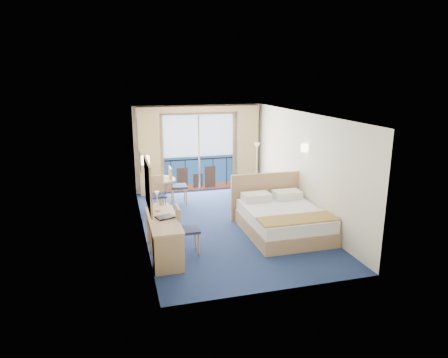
# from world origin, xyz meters

# --- Properties ---
(floor) EXTENTS (6.50, 6.50, 0.00)m
(floor) POSITION_xyz_m (0.00, 0.00, 0.00)
(floor) COLOR navy
(floor) RESTS_ON ground
(room_walls) EXTENTS (4.04, 6.54, 2.72)m
(room_walls) POSITION_xyz_m (0.00, 0.00, 1.78)
(room_walls) COLOR white
(room_walls) RESTS_ON ground
(balcony_door) EXTENTS (2.36, 0.03, 2.52)m
(balcony_door) POSITION_xyz_m (-0.01, 3.22, 1.14)
(balcony_door) COLOR navy
(balcony_door) RESTS_ON room_walls
(curtain_left) EXTENTS (0.65, 0.22, 2.55)m
(curtain_left) POSITION_xyz_m (-1.55, 3.07, 1.28)
(curtain_left) COLOR tan
(curtain_left) RESTS_ON room_walls
(curtain_right) EXTENTS (0.65, 0.22, 2.55)m
(curtain_right) POSITION_xyz_m (1.55, 3.07, 1.28)
(curtain_right) COLOR tan
(curtain_right) RESTS_ON room_walls
(pelmet) EXTENTS (3.80, 0.25, 0.18)m
(pelmet) POSITION_xyz_m (0.00, 3.10, 2.58)
(pelmet) COLOR tan
(pelmet) RESTS_ON room_walls
(mirror) EXTENTS (0.05, 1.25, 0.95)m
(mirror) POSITION_xyz_m (-1.97, -1.50, 1.55)
(mirror) COLOR tan
(mirror) RESTS_ON room_walls
(wall_print) EXTENTS (0.04, 0.42, 0.52)m
(wall_print) POSITION_xyz_m (-1.97, 0.45, 1.60)
(wall_print) COLOR tan
(wall_print) RESTS_ON room_walls
(sconce_left) EXTENTS (0.18, 0.18, 0.18)m
(sconce_left) POSITION_xyz_m (-1.94, -0.60, 1.85)
(sconce_left) COLOR #FFDEB2
(sconce_left) RESTS_ON room_walls
(sconce_right) EXTENTS (0.18, 0.18, 0.18)m
(sconce_right) POSITION_xyz_m (1.94, -0.15, 1.85)
(sconce_right) COLOR #FFDEB2
(sconce_right) RESTS_ON room_walls
(bed) EXTENTS (1.88, 2.24, 1.18)m
(bed) POSITION_xyz_m (1.12, -0.83, 0.33)
(bed) COLOR tan
(bed) RESTS_ON ground
(nightstand) EXTENTS (0.37, 0.36, 0.49)m
(nightstand) POSITION_xyz_m (1.79, 0.65, 0.24)
(nightstand) COLOR #A47A56
(nightstand) RESTS_ON ground
(phone) EXTENTS (0.21, 0.17, 0.08)m
(phone) POSITION_xyz_m (1.78, 0.69, 0.53)
(phone) COLOR silver
(phone) RESTS_ON nightstand
(armchair) EXTENTS (0.96, 0.97, 0.63)m
(armchair) POSITION_xyz_m (1.45, 1.43, 0.32)
(armchair) COLOR #484C58
(armchair) RESTS_ON ground
(floor_lamp) EXTENTS (0.21, 0.21, 1.52)m
(floor_lamp) POSITION_xyz_m (1.76, 2.74, 1.15)
(floor_lamp) COLOR silver
(floor_lamp) RESTS_ON ground
(desk) EXTENTS (0.58, 1.70, 0.80)m
(desk) POSITION_xyz_m (-1.70, -1.84, 0.44)
(desk) COLOR tan
(desk) RESTS_ON ground
(desk_chair) EXTENTS (0.45, 0.44, 1.01)m
(desk_chair) POSITION_xyz_m (-1.28, -1.33, 0.57)
(desk_chair) COLOR #212A4D
(desk_chair) RESTS_ON ground
(folder) EXTENTS (0.41, 0.35, 0.03)m
(folder) POSITION_xyz_m (-1.66, -1.31, 0.81)
(folder) COLOR black
(folder) RESTS_ON desk
(desk_lamp) EXTENTS (0.11, 0.11, 0.42)m
(desk_lamp) POSITION_xyz_m (-1.75, -0.86, 1.11)
(desk_lamp) COLOR silver
(desk_lamp) RESTS_ON desk
(round_table) EXTENTS (0.87, 0.87, 0.78)m
(round_table) POSITION_xyz_m (-1.40, 1.89, 0.59)
(round_table) COLOR tan
(round_table) RESTS_ON ground
(table_chair_a) EXTENTS (0.48, 0.47, 1.08)m
(table_chair_a) POSITION_xyz_m (-0.96, 1.94, 0.61)
(table_chair_a) COLOR #212A4D
(table_chair_a) RESTS_ON ground
(table_chair_b) EXTENTS (0.45, 0.46, 0.99)m
(table_chair_b) POSITION_xyz_m (-1.54, 1.40, 0.56)
(table_chair_b) COLOR #212A4D
(table_chair_b) RESTS_ON ground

